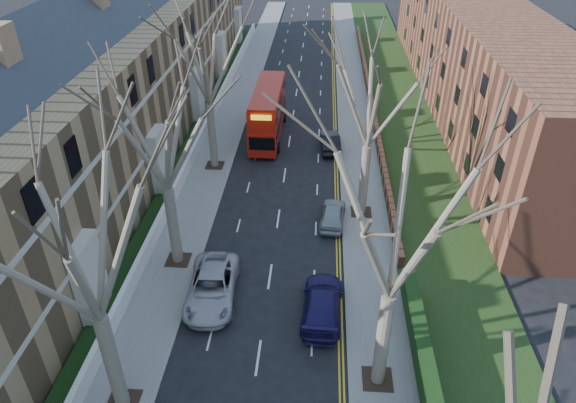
# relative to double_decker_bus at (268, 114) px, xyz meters

# --- Properties ---
(pavement_left) EXTENTS (3.00, 102.00, 0.12)m
(pavement_left) POSITION_rel_double_decker_bus_xyz_m (-4.04, 4.88, -2.04)
(pavement_left) COLOR slate
(pavement_left) RESTS_ON ground
(pavement_right) EXTENTS (3.00, 102.00, 0.12)m
(pavement_right) POSITION_rel_double_decker_bus_xyz_m (7.96, 4.88, -2.04)
(pavement_right) COLOR slate
(pavement_right) RESTS_ON ground
(terrace_left) EXTENTS (9.70, 78.00, 13.60)m
(terrace_left) POSITION_rel_double_decker_bus_xyz_m (-11.68, -3.12, 3.43)
(terrace_left) COLOR #98784D
(terrace_left) RESTS_ON ground
(flats_right) EXTENTS (13.97, 54.00, 10.00)m
(flats_right) POSITION_rel_double_decker_bus_xyz_m (19.43, 8.88, 2.88)
(flats_right) COLOR brown
(flats_right) RESTS_ON ground
(front_wall_left) EXTENTS (0.30, 78.00, 1.00)m
(front_wall_left) POSITION_rel_double_decker_bus_xyz_m (-5.69, -3.12, -1.48)
(front_wall_left) COLOR white
(front_wall_left) RESTS_ON ground
(grass_verge_right) EXTENTS (6.00, 102.00, 0.06)m
(grass_verge_right) POSITION_rel_double_decker_bus_xyz_m (12.46, 4.88, -1.95)
(grass_verge_right) COLOR #1C3212
(grass_verge_right) RESTS_ON ground
(tree_left_mid) EXTENTS (10.50, 10.50, 14.71)m
(tree_left_mid) POSITION_rel_double_decker_bus_xyz_m (-3.74, -28.12, 7.46)
(tree_left_mid) COLOR #6B5E4C
(tree_left_mid) RESTS_ON ground
(tree_left_far) EXTENTS (10.15, 10.15, 14.22)m
(tree_left_far) POSITION_rel_double_decker_bus_xyz_m (-3.74, -18.12, 7.14)
(tree_left_far) COLOR #6B5E4C
(tree_left_far) RESTS_ON ground
(tree_left_dist) EXTENTS (10.50, 10.50, 14.71)m
(tree_left_dist) POSITION_rel_double_decker_bus_xyz_m (-3.74, -6.12, 7.46)
(tree_left_dist) COLOR #6B5E4C
(tree_left_dist) RESTS_ON ground
(tree_right_mid) EXTENTS (10.50, 10.50, 14.71)m
(tree_right_mid) POSITION_rel_double_decker_bus_xyz_m (7.66, -26.12, 7.46)
(tree_right_mid) COLOR #6B5E4C
(tree_right_mid) RESTS_ON ground
(tree_right_far) EXTENTS (10.15, 10.15, 14.22)m
(tree_right_far) POSITION_rel_double_decker_bus_xyz_m (7.66, -12.12, 7.14)
(tree_right_far) COLOR #6B5E4C
(tree_right_far) RESTS_ON ground
(double_decker_bus) EXTENTS (2.68, 10.19, 4.28)m
(double_decker_bus) POSITION_rel_double_decker_bus_xyz_m (0.00, 0.00, 0.00)
(double_decker_bus) COLOR #A7190B
(double_decker_bus) RESTS_ON ground
(car_left_far) EXTENTS (2.88, 5.77, 1.57)m
(car_left_far) POSITION_rel_double_decker_bus_xyz_m (-1.04, -21.09, -1.31)
(car_left_far) COLOR #ABABB0
(car_left_far) RESTS_ON ground
(car_right_near) EXTENTS (2.36, 5.26, 1.50)m
(car_right_near) POSITION_rel_double_decker_bus_xyz_m (5.04, -21.92, -1.35)
(car_right_near) COLOR #1E154C
(car_right_near) RESTS_ON ground
(car_right_mid) EXTENTS (1.94, 4.09, 1.35)m
(car_right_mid) POSITION_rel_double_decker_bus_xyz_m (5.66, -13.33, -1.42)
(car_right_mid) COLOR #969A9E
(car_right_mid) RESTS_ON ground
(car_right_far) EXTENTS (1.85, 4.47, 1.44)m
(car_right_far) POSITION_rel_double_decker_bus_xyz_m (5.52, -2.35, -1.38)
(car_right_far) COLOR black
(car_right_far) RESTS_ON ground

